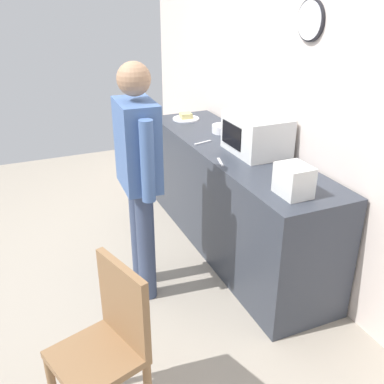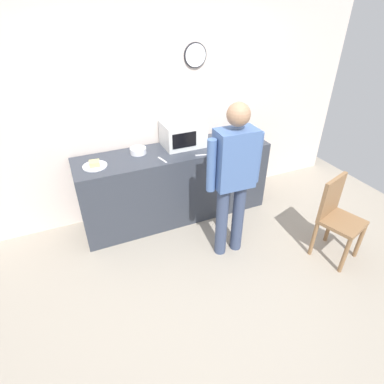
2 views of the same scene
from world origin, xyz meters
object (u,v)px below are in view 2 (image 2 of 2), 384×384
at_px(salad_bowl, 138,151).
at_px(person_standing, 234,174).
at_px(sandwich_plate, 95,165).
at_px(spoon_utensil, 202,155).
at_px(fork_utensil, 162,160).
at_px(wooden_chair, 337,215).
at_px(microwave, 183,134).
at_px(toaster, 246,133).

bearing_deg(salad_bowl, person_standing, -54.87).
relative_size(sandwich_plate, spoon_utensil, 1.55).
relative_size(fork_utensil, wooden_chair, 0.18).
distance_m(sandwich_plate, spoon_utensil, 1.22).
relative_size(sandwich_plate, salad_bowl, 1.38).
relative_size(microwave, toaster, 2.27).
xyz_separation_m(salad_bowl, toaster, (1.36, -0.19, 0.07)).
bearing_deg(toaster, person_standing, -128.70).
relative_size(microwave, fork_utensil, 2.94).
distance_m(microwave, toaster, 0.81).
relative_size(sandwich_plate, fork_utensil, 1.55).
distance_m(salad_bowl, toaster, 1.38).
height_order(sandwich_plate, salad_bowl, salad_bowl).
distance_m(sandwich_plate, wooden_chair, 2.67).
bearing_deg(sandwich_plate, person_standing, -35.05).
distance_m(microwave, spoon_utensil, 0.40).
bearing_deg(fork_utensil, person_standing, -54.79).
bearing_deg(fork_utensil, microwave, 37.87).
bearing_deg(microwave, toaster, -13.87).
relative_size(microwave, salad_bowl, 2.62).
xyz_separation_m(spoon_utensil, person_standing, (0.03, -0.65, 0.07)).
xyz_separation_m(spoon_utensil, wooden_chair, (1.06, -1.15, -0.42)).
xyz_separation_m(microwave, spoon_utensil, (0.10, -0.36, -0.15)).
height_order(salad_bowl, spoon_utensil, salad_bowl).
bearing_deg(person_standing, spoon_utensil, 93.05).
height_order(salad_bowl, wooden_chair, salad_bowl).
xyz_separation_m(salad_bowl, wooden_chair, (1.73, -1.50, -0.45)).
height_order(salad_bowl, toaster, toaster).
bearing_deg(wooden_chair, spoon_utensil, 132.76).
xyz_separation_m(fork_utensil, spoon_utensil, (0.47, -0.07, 0.00)).
height_order(microwave, wooden_chair, microwave).
bearing_deg(wooden_chair, person_standing, 154.11).
relative_size(sandwich_plate, wooden_chair, 0.28).
bearing_deg(spoon_utensil, toaster, 13.70).
relative_size(fork_utensil, spoon_utensil, 1.00).
bearing_deg(person_standing, fork_utensil, 125.21).
bearing_deg(sandwich_plate, microwave, 7.50).
height_order(sandwich_plate, toaster, toaster).
xyz_separation_m(toaster, spoon_utensil, (-0.69, -0.17, -0.10)).
height_order(fork_utensil, spoon_utensil, same).
bearing_deg(person_standing, salad_bowl, 125.13).
relative_size(salad_bowl, toaster, 0.87).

